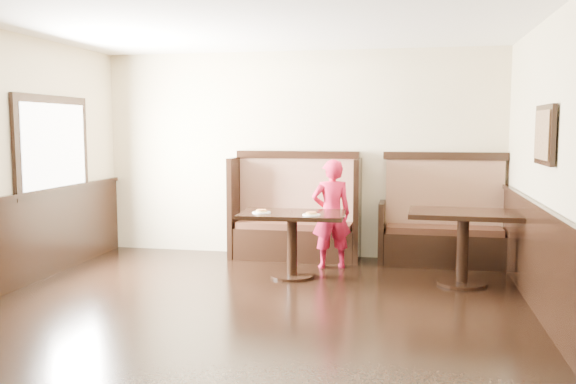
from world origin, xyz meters
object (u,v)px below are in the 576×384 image
(table_main, at_px, (292,228))
(table_neighbor, at_px, (463,230))
(booth_main, at_px, (296,219))
(child, at_px, (331,214))
(booth_neighbor, at_px, (443,227))

(table_main, relative_size, table_neighbor, 1.02)
(booth_main, bearing_deg, child, -42.25)
(table_neighbor, height_order, child, child)
(table_neighbor, distance_m, child, 1.65)
(booth_main, relative_size, table_neighbor, 1.43)
(table_neighbor, relative_size, child, 0.89)
(table_neighbor, bearing_deg, child, 163.07)
(table_neighbor, xyz_separation_m, child, (-1.56, 0.53, 0.07))
(table_main, distance_m, table_neighbor, 1.95)
(table_main, bearing_deg, booth_neighbor, 28.32)
(booth_neighbor, height_order, child, booth_neighbor)
(booth_neighbor, bearing_deg, table_neighbor, -81.43)
(booth_main, relative_size, child, 1.27)
(booth_main, bearing_deg, booth_neighbor, -0.05)
(child, bearing_deg, booth_neighbor, -179.58)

